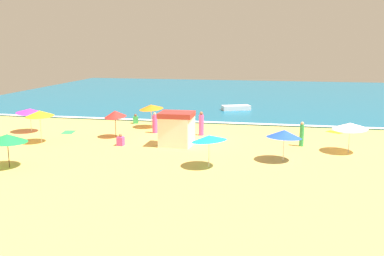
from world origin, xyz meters
TOP-DOWN VIEW (x-y plane):
  - ground_plane at (0.00, 0.00)m, footprint 60.00×60.00m
  - ocean_water at (0.00, 28.00)m, footprint 60.00×44.00m
  - wave_breaker_foam at (0.00, 6.30)m, footprint 57.00×0.70m
  - lifeguard_cabana at (-0.16, -2.56)m, footprint 2.29×2.01m
  - beach_umbrella_1 at (-8.34, -9.58)m, footprint 2.55×2.53m
  - beach_umbrella_2 at (-12.65, -0.32)m, footprint 2.81×2.80m
  - beach_umbrella_3 at (11.22, -2.15)m, footprint 3.14×3.14m
  - beach_umbrella_4 at (-9.84, -3.60)m, footprint 2.35×2.36m
  - beach_umbrella_5 at (2.85, -7.27)m, footprint 2.60×2.58m
  - beach_umbrella_6 at (-3.75, 3.33)m, footprint 2.86×2.86m
  - beach_umbrella_7 at (-5.28, -0.88)m, footprint 2.21×2.23m
  - beach_umbrella_8 at (7.04, -5.04)m, footprint 2.93×2.94m
  - beachgoer_0 at (0.89, 1.18)m, footprint 0.49×0.49m
  - beachgoer_1 at (-5.69, 4.94)m, footprint 0.59×0.59m
  - beachgoer_2 at (-4.01, -3.26)m, footprint 0.47×0.47m
  - beachgoer_4 at (-2.86, 1.31)m, footprint 0.40×0.40m
  - beachgoer_5 at (8.30, -0.96)m, footprint 0.43×0.43m
  - beach_towel_0 at (11.13, 4.41)m, footprint 1.42×1.35m
  - beach_towel_1 at (-9.70, 0.17)m, footprint 1.19×1.62m
  - small_boat_0 at (2.33, 13.74)m, footprint 3.15×2.22m

SIDE VIEW (x-z plane):
  - ground_plane at x=0.00m, z-range 0.00..0.00m
  - beach_towel_0 at x=11.13m, z-range 0.00..0.01m
  - beach_towel_1 at x=-9.70m, z-range 0.00..0.01m
  - ocean_water at x=0.00m, z-range 0.00..0.10m
  - wave_breaker_foam at x=0.00m, z-range 0.10..0.11m
  - small_boat_0 at x=2.33m, z-range 0.10..0.59m
  - beachgoer_1 at x=-5.69m, z-range -0.07..0.77m
  - beachgoer_2 at x=-4.01m, z-range -0.07..0.77m
  - beachgoer_4 at x=-2.86m, z-range -0.07..1.58m
  - beachgoer_5 at x=8.30m, z-range -0.04..1.67m
  - beachgoer_0 at x=0.89m, z-range -0.06..1.79m
  - lifeguard_cabana at x=-0.16m, z-range 0.02..2.39m
  - beach_umbrella_8 at x=7.04m, z-range 0.68..2.66m
  - beach_umbrella_5 at x=2.85m, z-range 0.72..2.71m
  - beach_umbrella_2 at x=-12.65m, z-range 0.72..2.72m
  - beach_umbrella_1 at x=-8.34m, z-range 0.73..2.74m
  - beach_umbrella_3 at x=11.22m, z-range 0.74..2.79m
  - beach_umbrella_6 at x=-3.75m, z-range 0.74..2.79m
  - beach_umbrella_7 at x=-5.28m, z-range 0.74..2.87m
  - beach_umbrella_4 at x=-9.84m, z-range 0.94..3.31m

